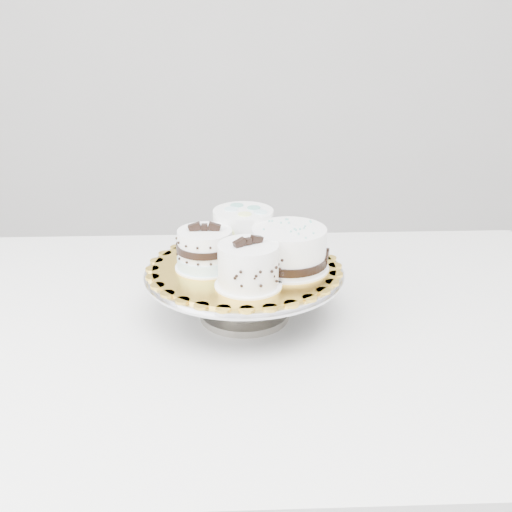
{
  "coord_description": "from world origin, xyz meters",
  "views": [
    {
      "loc": [
        -0.03,
        -0.82,
        1.27
      ],
      "look_at": [
        0.01,
        0.16,
        0.86
      ],
      "focal_mm": 45.0,
      "sensor_mm": 36.0,
      "label": 1
    }
  ],
  "objects_px": {
    "cake_board": "(244,268)",
    "cake_swirl": "(248,266)",
    "cake_banded": "(205,251)",
    "cake_stand": "(244,284)",
    "cake_ribbon": "(290,250)",
    "table": "(242,358)",
    "cake_dots": "(243,231)"
  },
  "relations": [
    {
      "from": "cake_ribbon",
      "to": "cake_dots",
      "type": "bearing_deg",
      "value": 146.8
    },
    {
      "from": "cake_board",
      "to": "cake_dots",
      "type": "relative_size",
      "value": 2.41
    },
    {
      "from": "cake_board",
      "to": "cake_swirl",
      "type": "bearing_deg",
      "value": -86.45
    },
    {
      "from": "table",
      "to": "cake_dots",
      "type": "xyz_separation_m",
      "value": [
        0.01,
        0.09,
        0.2
      ]
    },
    {
      "from": "cake_stand",
      "to": "cake_swirl",
      "type": "bearing_deg",
      "value": -86.45
    },
    {
      "from": "cake_stand",
      "to": "cake_dots",
      "type": "xyz_separation_m",
      "value": [
        0.0,
        0.07,
        0.07
      ]
    },
    {
      "from": "cake_banded",
      "to": "cake_swirl",
      "type": "bearing_deg",
      "value": -45.41
    },
    {
      "from": "cake_board",
      "to": "cake_dots",
      "type": "height_order",
      "value": "cake_dots"
    },
    {
      "from": "cake_dots",
      "to": "cake_ribbon",
      "type": "bearing_deg",
      "value": -52.9
    },
    {
      "from": "cake_board",
      "to": "cake_banded",
      "type": "distance_m",
      "value": 0.07
    },
    {
      "from": "table",
      "to": "cake_dots",
      "type": "relative_size",
      "value": 10.09
    },
    {
      "from": "cake_stand",
      "to": "cake_banded",
      "type": "bearing_deg",
      "value": -178.07
    },
    {
      "from": "cake_stand",
      "to": "cake_dots",
      "type": "relative_size",
      "value": 2.63
    },
    {
      "from": "table",
      "to": "cake_board",
      "type": "bearing_deg",
      "value": 77.02
    },
    {
      "from": "cake_banded",
      "to": "cake_board",
      "type": "bearing_deg",
      "value": 3.37
    },
    {
      "from": "cake_stand",
      "to": "cake_swirl",
      "type": "relative_size",
      "value": 2.6
    },
    {
      "from": "cake_swirl",
      "to": "cake_banded",
      "type": "relative_size",
      "value": 1.26
    },
    {
      "from": "cake_board",
      "to": "cake_ribbon",
      "type": "height_order",
      "value": "cake_ribbon"
    },
    {
      "from": "table",
      "to": "cake_stand",
      "type": "distance_m",
      "value": 0.13
    },
    {
      "from": "cake_board",
      "to": "cake_ribbon",
      "type": "distance_m",
      "value": 0.08
    },
    {
      "from": "cake_stand",
      "to": "cake_dots",
      "type": "distance_m",
      "value": 0.1
    },
    {
      "from": "cake_banded",
      "to": "cake_stand",
      "type": "bearing_deg",
      "value": 3.37
    },
    {
      "from": "cake_banded",
      "to": "cake_dots",
      "type": "relative_size",
      "value": 0.8
    },
    {
      "from": "cake_board",
      "to": "cake_swirl",
      "type": "distance_m",
      "value": 0.08
    },
    {
      "from": "table",
      "to": "cake_banded",
      "type": "bearing_deg",
      "value": 162.74
    },
    {
      "from": "table",
      "to": "cake_board",
      "type": "relative_size",
      "value": 4.18
    },
    {
      "from": "cake_dots",
      "to": "cake_ribbon",
      "type": "relative_size",
      "value": 0.86
    },
    {
      "from": "cake_swirl",
      "to": "cake_dots",
      "type": "height_order",
      "value": "cake_swirl"
    },
    {
      "from": "cake_stand",
      "to": "cake_swirl",
      "type": "distance_m",
      "value": 0.1
    },
    {
      "from": "cake_swirl",
      "to": "table",
      "type": "bearing_deg",
      "value": 70.0
    },
    {
      "from": "table",
      "to": "cake_dots",
      "type": "height_order",
      "value": "cake_dots"
    },
    {
      "from": "cake_swirl",
      "to": "cake_board",
      "type": "bearing_deg",
      "value": 63.73
    }
  ]
}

